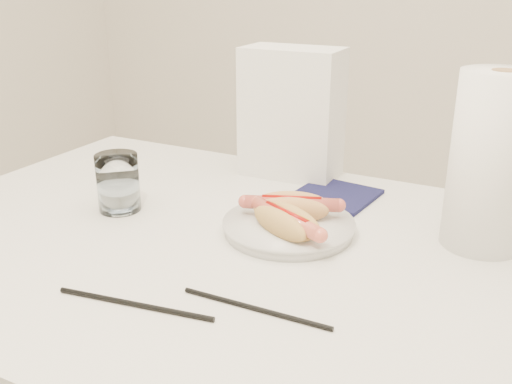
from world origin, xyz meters
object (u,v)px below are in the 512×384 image
at_px(hotdog_right, 286,222).
at_px(water_glass, 118,183).
at_px(paper_towel_roll, 491,162).
at_px(table, 240,276).
at_px(hotdog_left, 291,207).
at_px(napkin_box, 292,113).
at_px(plate, 289,228).

relative_size(hotdog_right, water_glass, 1.44).
bearing_deg(paper_towel_roll, table, -153.25).
xyz_separation_m(hotdog_left, hotdog_right, (0.02, -0.06, -0.00)).
xyz_separation_m(table, paper_towel_roll, (0.34, 0.17, 0.20)).
height_order(table, napkin_box, napkin_box).
height_order(table, hotdog_left, hotdog_left).
bearing_deg(water_glass, plate, 9.08).
distance_m(plate, hotdog_left, 0.04).
xyz_separation_m(hotdog_right, napkin_box, (-0.13, 0.31, 0.09)).
bearing_deg(table, water_glass, 175.41).
height_order(napkin_box, paper_towel_roll, paper_towel_roll).
bearing_deg(paper_towel_roll, hotdog_left, -164.64).
relative_size(plate, hotdog_right, 1.40).
xyz_separation_m(hotdog_left, water_glass, (-0.31, -0.07, 0.01)).
distance_m(water_glass, paper_towel_roll, 0.62).
height_order(table, water_glass, water_glass).
height_order(plate, napkin_box, napkin_box).
distance_m(hotdog_right, water_glass, 0.32).
relative_size(table, water_glass, 11.56).
bearing_deg(hotdog_right, table, -127.89).
distance_m(hotdog_right, napkin_box, 0.35).
xyz_separation_m(hotdog_right, paper_towel_roll, (0.27, 0.14, 0.10)).
bearing_deg(paper_towel_roll, hotdog_right, -153.04).
height_order(water_glass, napkin_box, napkin_box).
distance_m(plate, paper_towel_roll, 0.33).
height_order(hotdog_left, napkin_box, napkin_box).
distance_m(napkin_box, paper_towel_roll, 0.44).
distance_m(hotdog_left, paper_towel_roll, 0.32).
distance_m(table, plate, 0.11).
height_order(table, hotdog_right, hotdog_right).
bearing_deg(plate, hotdog_left, 103.09).
relative_size(hotdog_right, napkin_box, 0.57).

